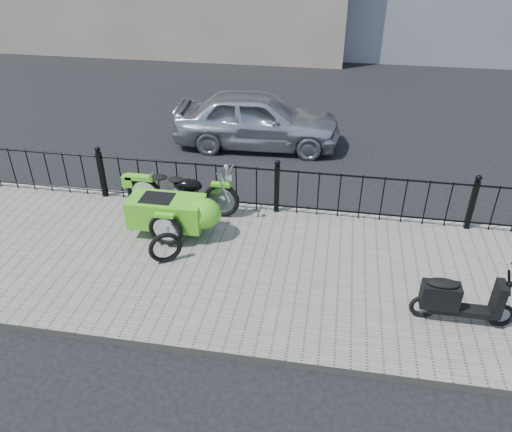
% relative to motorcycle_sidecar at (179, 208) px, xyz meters
% --- Properties ---
extents(ground, '(120.00, 120.00, 0.00)m').
position_rel_motorcycle_sidecar_xyz_m(ground, '(1.61, -0.33, -0.59)').
color(ground, black).
rests_on(ground, ground).
extents(sidewalk, '(30.00, 3.80, 0.12)m').
position_rel_motorcycle_sidecar_xyz_m(sidewalk, '(1.61, -0.83, -0.53)').
color(sidewalk, slate).
rests_on(sidewalk, ground).
extents(curb, '(30.00, 0.10, 0.12)m').
position_rel_motorcycle_sidecar_xyz_m(curb, '(1.61, 1.11, -0.53)').
color(curb, gray).
rests_on(curb, ground).
extents(iron_fence, '(14.11, 0.11, 1.08)m').
position_rel_motorcycle_sidecar_xyz_m(iron_fence, '(1.61, 0.97, -0.01)').
color(iron_fence, black).
rests_on(iron_fence, sidewalk).
extents(motorcycle_sidecar, '(2.28, 1.47, 0.98)m').
position_rel_motorcycle_sidecar_xyz_m(motorcycle_sidecar, '(0.00, 0.00, 0.00)').
color(motorcycle_sidecar, black).
rests_on(motorcycle_sidecar, sidewalk).
extents(scooter, '(1.42, 0.41, 0.96)m').
position_rel_motorcycle_sidecar_xyz_m(scooter, '(4.47, -1.58, -0.10)').
color(scooter, black).
rests_on(scooter, sidewalk).
extents(spare_tire, '(0.51, 0.37, 0.56)m').
position_rel_motorcycle_sidecar_xyz_m(spare_tire, '(0.05, -0.94, -0.19)').
color(spare_tire, black).
rests_on(spare_tire, sidewalk).
extents(sedan_car, '(4.12, 1.82, 1.38)m').
position_rel_motorcycle_sidecar_xyz_m(sedan_car, '(0.68, 4.27, 0.10)').
color(sedan_car, '#B5B6BC').
rests_on(sedan_car, ground).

